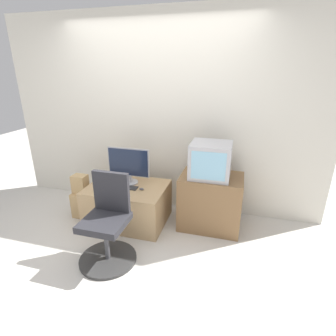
{
  "coord_description": "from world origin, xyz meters",
  "views": [
    {
      "loc": [
        1.07,
        -2.04,
        1.89
      ],
      "look_at": [
        0.26,
        0.86,
        0.75
      ],
      "focal_mm": 28.0,
      "sensor_mm": 36.0,
      "label": 1
    }
  ],
  "objects_px": {
    "mouse": "(142,189)",
    "office_chair": "(108,227)",
    "keyboard": "(126,187)",
    "crt_tv": "(211,160)",
    "cardboard_box_lower": "(83,203)",
    "main_monitor": "(129,166)"
  },
  "relations": [
    {
      "from": "mouse",
      "to": "cardboard_box_lower",
      "type": "xyz_separation_m",
      "value": [
        -0.88,
        0.02,
        -0.34
      ]
    },
    {
      "from": "mouse",
      "to": "office_chair",
      "type": "height_order",
      "value": "office_chair"
    },
    {
      "from": "office_chair",
      "to": "keyboard",
      "type": "bearing_deg",
      "value": 97.87
    },
    {
      "from": "main_monitor",
      "to": "cardboard_box_lower",
      "type": "distance_m",
      "value": 0.88
    },
    {
      "from": "office_chair",
      "to": "cardboard_box_lower",
      "type": "bearing_deg",
      "value": 137.37
    },
    {
      "from": "mouse",
      "to": "cardboard_box_lower",
      "type": "distance_m",
      "value": 0.95
    },
    {
      "from": "crt_tv",
      "to": "office_chair",
      "type": "height_order",
      "value": "crt_tv"
    },
    {
      "from": "cardboard_box_lower",
      "to": "crt_tv",
      "type": "bearing_deg",
      "value": 5.98
    },
    {
      "from": "keyboard",
      "to": "office_chair",
      "type": "relative_size",
      "value": 0.32
    },
    {
      "from": "cardboard_box_lower",
      "to": "mouse",
      "type": "bearing_deg",
      "value": -1.56
    },
    {
      "from": "main_monitor",
      "to": "office_chair",
      "type": "distance_m",
      "value": 0.92
    },
    {
      "from": "keyboard",
      "to": "mouse",
      "type": "distance_m",
      "value": 0.21
    },
    {
      "from": "main_monitor",
      "to": "mouse",
      "type": "relative_size",
      "value": 9.35
    },
    {
      "from": "crt_tv",
      "to": "cardboard_box_lower",
      "type": "height_order",
      "value": "crt_tv"
    },
    {
      "from": "main_monitor",
      "to": "cardboard_box_lower",
      "type": "height_order",
      "value": "main_monitor"
    },
    {
      "from": "crt_tv",
      "to": "office_chair",
      "type": "distance_m",
      "value": 1.37
    },
    {
      "from": "mouse",
      "to": "office_chair",
      "type": "bearing_deg",
      "value": -99.57
    },
    {
      "from": "main_monitor",
      "to": "crt_tv",
      "type": "height_order",
      "value": "crt_tv"
    },
    {
      "from": "keyboard",
      "to": "crt_tv",
      "type": "bearing_deg",
      "value": 10.94
    },
    {
      "from": "mouse",
      "to": "cardboard_box_lower",
      "type": "relative_size",
      "value": 0.17
    },
    {
      "from": "mouse",
      "to": "crt_tv",
      "type": "height_order",
      "value": "crt_tv"
    },
    {
      "from": "mouse",
      "to": "crt_tv",
      "type": "distance_m",
      "value": 0.91
    }
  ]
}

